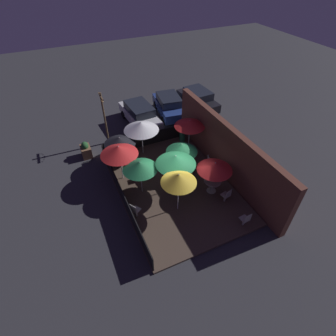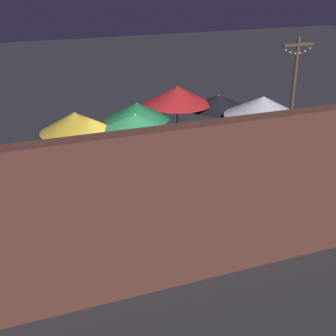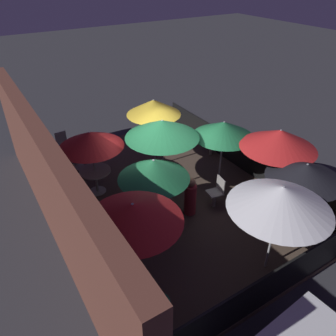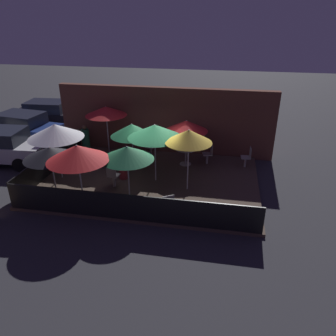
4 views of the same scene
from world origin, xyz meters
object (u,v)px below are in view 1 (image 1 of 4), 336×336
(patio_umbrella_8, at_px, (119,150))
(patron_0, at_px, (182,133))
(patio_umbrella_3, at_px, (176,160))
(patio_umbrella_6, at_px, (190,123))
(parked_car_2, at_px, (198,99))
(patio_umbrella_0, at_px, (182,148))
(patio_chair_2, at_px, (135,210))
(patio_umbrella_4, at_px, (120,140))
(patio_umbrella_5, at_px, (141,126))
(light_post, at_px, (104,116))
(planter_box, at_px, (86,150))
(patio_umbrella_1, at_px, (215,166))
(patio_chair_0, at_px, (246,219))
(patio_umbrella_7, at_px, (140,166))
(parked_car_0, at_px, (140,114))
(patio_chair_3, at_px, (150,170))
(patron_1, at_px, (164,168))
(dining_table_0, at_px, (181,164))
(patio_umbrella_2, at_px, (179,178))
(patio_chair_4, at_px, (206,163))
(parked_car_1, at_px, (169,105))
(dining_table_1, at_px, (212,183))
(patio_chair_1, at_px, (227,195))

(patio_umbrella_8, height_order, patron_0, patio_umbrella_8)
(patio_umbrella_3, relative_size, patio_umbrella_6, 1.01)
(patio_umbrella_6, xyz_separation_m, parked_car_2, (-5.06, 3.54, -1.40))
(parked_car_2, bearing_deg, patio_umbrella_3, -40.41)
(patio_umbrella_0, relative_size, patio_chair_2, 2.12)
(patio_umbrella_6, bearing_deg, patio_umbrella_4, -96.27)
(patio_umbrella_5, relative_size, light_post, 0.62)
(patio_umbrella_5, xyz_separation_m, planter_box, (-1.34, -3.42, -1.67))
(patio_umbrella_1, bearing_deg, patron_0, 171.68)
(planter_box, bearing_deg, patio_chair_0, 33.30)
(patio_umbrella_5, relative_size, patio_chair_2, 2.43)
(patio_umbrella_1, height_order, patio_umbrella_7, patio_umbrella_7)
(parked_car_0, bearing_deg, patio_umbrella_7, -23.14)
(parked_car_0, bearing_deg, light_post, -67.80)
(patio_umbrella_5, bearing_deg, patio_umbrella_6, 69.21)
(patio_chair_3, distance_m, patron_1, 0.82)
(patron_0, xyz_separation_m, parked_car_0, (-3.46, -1.85, 0.14))
(patio_umbrella_3, distance_m, planter_box, 6.74)
(dining_table_0, xyz_separation_m, planter_box, (-4.01, -4.87, -0.21))
(patio_chair_2, bearing_deg, patio_umbrella_2, -41.14)
(patio_umbrella_7, relative_size, patio_chair_4, 2.22)
(patron_0, relative_size, patron_1, 1.13)
(patio_chair_0, distance_m, patio_chair_2, 5.39)
(patron_0, height_order, parked_car_1, parked_car_1)
(patio_umbrella_8, xyz_separation_m, patio_chair_0, (5.78, 4.38, -1.54))
(patio_chair_3, bearing_deg, dining_table_0, -0.00)
(patio_umbrella_7, xyz_separation_m, patio_chair_4, (-0.13, 4.16, -1.36))
(patio_umbrella_5, bearing_deg, patio_chair_2, -24.51)
(patio_umbrella_7, distance_m, parked_car_1, 8.96)
(dining_table_1, xyz_separation_m, patron_1, (-2.34, -1.86, -0.08))
(patio_umbrella_4, distance_m, patio_chair_1, 6.81)
(patio_chair_1, bearing_deg, dining_table_0, 3.93)
(planter_box, bearing_deg, parked_car_0, 116.80)
(patio_umbrella_0, height_order, patio_chair_1, patio_umbrella_0)
(patio_umbrella_0, distance_m, patio_umbrella_8, 3.51)
(patio_chair_3, xyz_separation_m, patio_chair_4, (0.78, 3.30, 0.01))
(patio_umbrella_4, bearing_deg, patio_chair_4, 59.88)
(patio_umbrella_0, relative_size, patio_umbrella_7, 0.95)
(dining_table_1, xyz_separation_m, patio_chair_2, (-0.02, -4.46, -0.09))
(patio_umbrella_0, distance_m, patio_umbrella_1, 2.35)
(planter_box, bearing_deg, patio_umbrella_7, 24.79)
(patio_umbrella_3, height_order, parked_car_1, patio_umbrella_3)
(patio_umbrella_7, relative_size, parked_car_0, 0.46)
(patio_umbrella_2, bearing_deg, patio_umbrella_5, 179.60)
(patio_umbrella_6, distance_m, patio_umbrella_7, 4.66)
(patio_umbrella_4, relative_size, patio_umbrella_6, 0.86)
(patio_umbrella_8, relative_size, planter_box, 2.13)
(patio_umbrella_5, height_order, parked_car_2, patio_umbrella_5)
(patron_1, relative_size, parked_car_2, 0.28)
(patio_umbrella_3, bearing_deg, patio_chair_0, 27.97)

